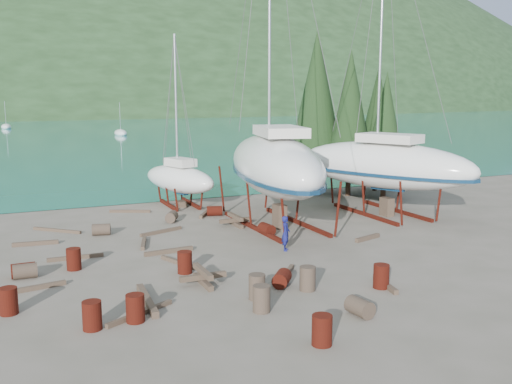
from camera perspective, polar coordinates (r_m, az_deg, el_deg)
name	(u,v)px	position (r m, az deg, el deg)	size (l,w,h in m)	color
ground	(256,261)	(24.32, -0.01, -6.94)	(600.00, 600.00, 0.00)	#585245
bay_water	(16,108)	(336.45, -22.87, 7.72)	(700.00, 700.00, 0.00)	teal
far_hill	(16,108)	(341.45, -22.90, 7.73)	(800.00, 360.00, 110.00)	#1C3118
far_house_right	(116,107)	(214.96, -13.82, 8.30)	(6.60, 5.60, 5.60)	beige
cypress_near_right	(350,112)	(39.93, 9.39, 7.87)	(3.60, 3.60, 10.00)	black
cypress_mid_right	(385,126)	(39.20, 12.82, 6.45)	(3.06, 3.06, 8.50)	black
cypress_back_left	(317,99)	(40.82, 6.08, 9.20)	(4.14, 4.14, 11.50)	black
cypress_far_right	(377,120)	(42.48, 12.02, 7.10)	(3.24, 3.24, 9.00)	black
moored_boat_mid	(121,133)	(103.33, -13.38, 5.75)	(2.00, 5.00, 6.05)	white
moored_boat_far	(6,127)	(131.42, -23.70, 5.98)	(2.00, 5.00, 6.05)	white
large_sailboat_near	(275,164)	(30.26, 1.86, 2.84)	(6.78, 13.80, 20.89)	white
large_sailboat_far	(383,164)	(34.13, 12.54, 2.72)	(7.77, 11.83, 18.15)	white
small_sailboat_shore	(179,178)	(36.34, -7.68, 1.36)	(4.08, 6.98, 10.66)	white
worker	(286,233)	(25.81, 3.00, -4.15)	(0.58, 0.38, 1.59)	#141657
drum_0	(8,301)	(20.20, -23.52, -9.96)	(0.58, 0.58, 0.88)	#57150E
drum_1	(360,307)	(18.78, 10.34, -11.26)	(0.58, 0.58, 0.88)	#2D2823
drum_2	(23,270)	(23.89, -22.24, -7.26)	(0.58, 0.58, 0.88)	#57150E
drum_3	(322,330)	(16.54, 6.62, -13.56)	(0.58, 0.58, 0.88)	#57150E
drum_4	(215,211)	(33.31, -4.17, -1.90)	(0.58, 0.58, 0.88)	#57150E
drum_5	(308,278)	(20.81, 5.18, -8.61)	(0.58, 0.58, 0.88)	#2D2823
drum_6	(267,229)	(28.75, 1.08, -3.73)	(0.58, 0.58, 0.88)	#57150E
drum_7	(381,276)	(21.46, 12.41, -8.23)	(0.58, 0.58, 0.88)	#57150E
drum_8	(74,259)	(24.21, -17.76, -6.41)	(0.58, 0.58, 0.88)	#57150E
drum_9	(101,229)	(29.71, -15.21, -3.64)	(0.58, 0.58, 0.88)	#2D2823
drum_10	(135,308)	(18.37, -11.98, -11.30)	(0.58, 0.58, 0.88)	#57150E
drum_11	(172,217)	(31.99, -8.43, -2.46)	(0.58, 0.58, 0.88)	#2D2823
drum_12	(282,279)	(21.20, 2.60, -8.65)	(0.58, 0.58, 0.88)	#57150E
drum_13	(92,315)	(18.12, -16.08, -11.78)	(0.58, 0.58, 0.88)	#57150E
drum_14	(185,262)	(22.81, -7.14, -6.99)	(0.58, 0.58, 0.88)	#57150E
drum_15	(25,271)	(23.76, -22.09, -7.34)	(0.58, 0.58, 0.88)	#2D2823
drum_16	(262,299)	(18.77, 0.55, -10.62)	(0.58, 0.58, 0.88)	#2D2823
drum_17	(257,287)	(19.86, 0.10, -9.46)	(0.58, 0.58, 0.88)	#2D2823
timber_1	(368,238)	(28.34, 11.09, -4.52)	(0.19, 1.72, 0.19)	brown
timber_2	(35,243)	(28.74, -21.19, -4.81)	(0.19, 2.05, 0.19)	brown
timber_3	(140,313)	(18.95, -11.50, -11.81)	(0.15, 2.66, 0.15)	brown
timber_4	(144,243)	(27.44, -11.17, -5.01)	(0.17, 2.12, 0.17)	brown
timber_5	(285,276)	(22.20, 2.92, -8.37)	(0.16, 2.64, 0.16)	brown
timber_6	(205,214)	(33.43, -5.15, -2.21)	(0.19, 1.83, 0.19)	brown
timber_7	(385,284)	(21.71, 12.80, -9.01)	(0.17, 1.82, 0.17)	brown
timber_8	(169,251)	(25.79, -8.71, -5.86)	(0.19, 2.25, 0.19)	brown
timber_9	(130,211)	(35.04, -12.49, -1.89)	(0.15, 2.45, 0.15)	brown
timber_10	(161,231)	(29.55, -9.46, -3.91)	(0.16, 2.49, 0.16)	brown
timber_11	(178,262)	(24.13, -7.79, -6.98)	(0.15, 2.24, 0.15)	brown
timber_12	(33,288)	(22.33, -21.38, -8.93)	(0.17, 2.31, 0.17)	brown
timber_15	(57,230)	(31.18, -19.29, -3.63)	(0.15, 2.89, 0.15)	brown
timber_16	(147,300)	(19.92, -10.83, -10.58)	(0.23, 2.93, 0.23)	brown
timber_17	(76,257)	(25.78, -17.60, -6.25)	(0.16, 2.33, 0.16)	brown
timber_pile_fore	(203,277)	(21.46, -5.32, -8.42)	(1.80, 1.80, 0.60)	brown
timber_pile_aft	(235,220)	(30.75, -2.09, -2.84)	(1.80, 1.80, 0.60)	brown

